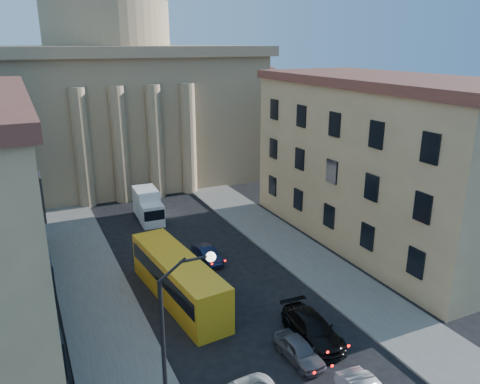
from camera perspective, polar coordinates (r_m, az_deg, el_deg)
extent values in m
cube|color=#575550|center=(32.21, -15.95, -15.46)|extent=(5.00, 60.00, 0.15)
cube|color=#575550|center=(37.98, 10.48, -9.64)|extent=(5.00, 60.00, 0.15)
cube|color=#947D5B|center=(66.72, -15.15, 9.06)|extent=(34.00, 26.00, 16.00)
cube|color=#947D5B|center=(66.07, -15.75, 16.27)|extent=(35.50, 27.50, 1.20)
cylinder|color=#947D5B|center=(66.12, -16.03, 19.38)|extent=(16.00, 16.00, 8.00)
cube|color=#947D5B|center=(72.04, 2.09, 8.24)|extent=(13.00, 13.00, 11.00)
cone|color=brown|center=(71.19, 2.16, 14.21)|extent=(26.02, 26.02, 4.00)
cylinder|color=#947D5B|center=(53.23, -18.64, 5.03)|extent=(1.80, 1.80, 13.00)
cylinder|color=#947D5B|center=(53.82, -14.42, 5.54)|extent=(1.80, 1.80, 13.00)
cylinder|color=#947D5B|center=(54.70, -10.30, 6.00)|extent=(1.80, 1.80, 13.00)
cylinder|color=#947D5B|center=(55.85, -6.33, 6.42)|extent=(1.80, 1.80, 13.00)
cube|color=tan|center=(43.62, 17.04, 3.22)|extent=(11.00, 26.00, 14.00)
cube|color=brown|center=(42.48, 17.94, 12.78)|extent=(11.60, 26.60, 0.80)
cylinder|color=black|center=(22.04, -9.23, -19.80)|extent=(0.20, 0.20, 8.00)
cylinder|color=black|center=(19.84, -8.31, -9.42)|extent=(1.30, 0.12, 0.96)
cylinder|color=black|center=(19.98, -5.59, -8.15)|extent=(1.30, 0.12, 0.12)
sphere|color=white|center=(20.24, -3.58, -7.90)|extent=(0.44, 0.44, 0.44)
imported|color=black|center=(29.97, 8.84, -16.12)|extent=(2.31, 5.31, 1.52)
imported|color=#4F4E53|center=(28.32, 7.20, -18.59)|extent=(1.66, 3.79, 1.27)
imported|color=black|center=(39.10, -4.03, -7.64)|extent=(1.52, 3.86, 1.25)
cube|color=gold|center=(33.51, -7.57, -10.48)|extent=(3.68, 11.52, 3.19)
cube|color=black|center=(33.27, -7.61, -9.70)|extent=(3.68, 10.91, 1.13)
cylinder|color=black|center=(30.47, -6.06, -15.92)|extent=(0.41, 1.05, 1.03)
cylinder|color=black|center=(31.23, -2.53, -14.90)|extent=(0.41, 1.05, 1.03)
cylinder|color=black|center=(37.11, -11.59, -9.64)|extent=(0.41, 1.05, 1.03)
cylinder|color=black|center=(37.74, -8.63, -8.98)|extent=(0.41, 1.05, 1.03)
cube|color=silver|center=(47.22, -10.66, -2.73)|extent=(2.20, 2.29, 2.19)
cube|color=black|center=(46.16, -10.40, -2.83)|extent=(2.01, 0.20, 1.01)
cube|color=silver|center=(49.33, -11.33, -1.25)|extent=(2.37, 3.94, 2.83)
cylinder|color=black|center=(46.96, -11.61, -3.80)|extent=(0.29, 0.83, 0.82)
cylinder|color=black|center=(47.30, -9.44, -3.51)|extent=(0.29, 0.83, 0.82)
cylinder|color=black|center=(50.34, -12.46, -2.37)|extent=(0.29, 0.83, 0.82)
cylinder|color=black|center=(50.66, -10.43, -2.11)|extent=(0.29, 0.83, 0.82)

